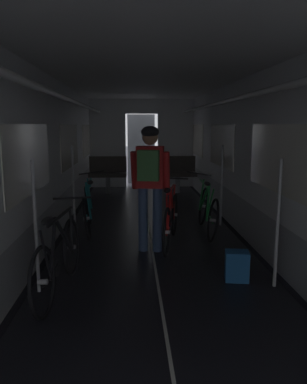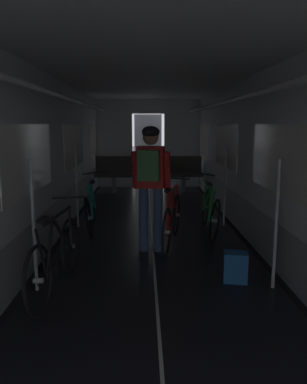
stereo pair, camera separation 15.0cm
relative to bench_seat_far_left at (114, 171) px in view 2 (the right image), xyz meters
name	(u,v)px [view 2 (the right image)]	position (x,y,z in m)	size (l,w,h in m)	color
train_car_shell	(153,128)	(0.90, -4.47, 1.13)	(3.14, 12.34, 2.57)	black
bench_seat_far_left	(114,171)	(0.00, 0.00, 0.00)	(0.98, 0.51, 0.95)	gray
bench_seat_far_right	(183,171)	(1.80, 0.00, 0.00)	(0.98, 0.51, 0.95)	gray
bicycle_green	(210,210)	(1.85, -3.83, -0.19)	(0.44, 1.69, 0.96)	black
bicycle_black	(56,257)	(-0.14, -6.02, -0.18)	(0.44, 1.69, 0.94)	black
bicycle_teal	(90,208)	(-0.11, -3.62, -0.19)	(0.44, 1.69, 0.95)	black
person_cyclist_aisle	(150,175)	(0.87, -4.72, 0.50)	(0.56, 0.43, 1.73)	#384C75
bicycle_red_in_aisle	(172,220)	(1.18, -4.45, -0.18)	(0.51, 1.66, 0.94)	black
backpack_on_floor	(235,267)	(1.80, -5.79, -0.40)	(0.26, 0.20, 0.34)	#1E5693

